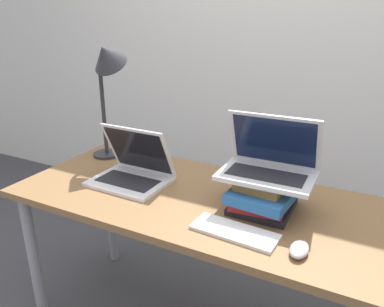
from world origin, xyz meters
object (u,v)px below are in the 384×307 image
Objects in this scene: laptop_on_books at (269,164)px; wireless_keyboard at (234,232)px; laptop_left at (133,171)px; mouse at (299,249)px; book_stack at (264,193)px; desk_lamp at (106,70)px.

wireless_keyboard is at bearing -100.31° from laptop_on_books.
mouse is at bearing -14.93° from laptop_left.
book_stack is at bearing 80.94° from wireless_keyboard.
laptop_on_books is 1.13× the size of wireless_keyboard.
laptop_on_books is 3.45× the size of mouse.
wireless_keyboard is (-0.04, -0.23, -0.17)m from laptop_on_books.
book_stack is 2.99× the size of mouse.
laptop_left is 0.58m from wireless_keyboard.
laptop_left is at bearing 165.07° from mouse.
book_stack reaches higher than wireless_keyboard.
laptop_on_books is 0.57× the size of desk_lamp.
mouse is (0.22, -0.02, 0.01)m from wireless_keyboard.
desk_lamp is at bearing 159.90° from mouse.
mouse is (0.19, -0.22, -0.05)m from book_stack.
book_stack is 0.30m from mouse.
book_stack is 0.87× the size of laptop_on_books.
desk_lamp is at bearing 170.04° from book_stack.
mouse is 0.16× the size of desk_lamp.
laptop_left is at bearing -34.34° from desk_lamp.
desk_lamp is (-0.79, 0.35, 0.44)m from wireless_keyboard.
desk_lamp is (-0.83, 0.14, 0.38)m from book_stack.
laptop_on_books is (0.01, 0.02, 0.12)m from book_stack.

